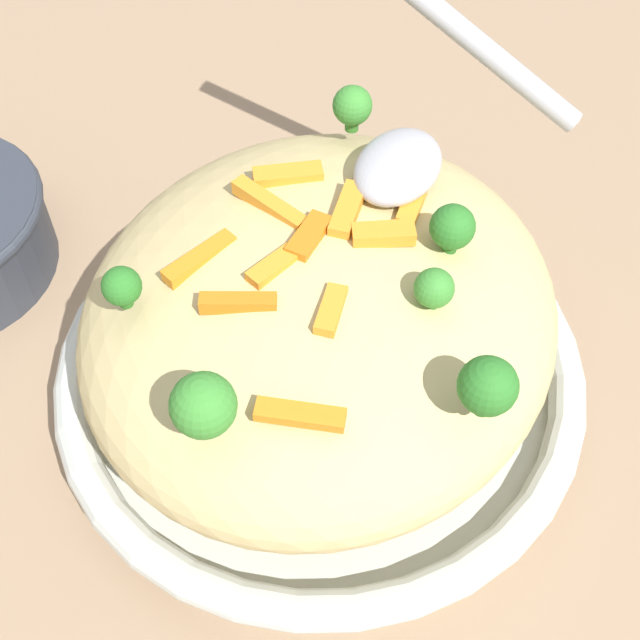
# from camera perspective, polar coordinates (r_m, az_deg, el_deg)

# --- Properties ---
(ground_plane) EXTENTS (2.40, 2.40, 0.00)m
(ground_plane) POSITION_cam_1_polar(r_m,az_deg,el_deg) (0.49, 0.00, -5.32)
(ground_plane) COLOR #9E7F60
(serving_bowl) EXTENTS (0.28, 0.28, 0.04)m
(serving_bowl) POSITION_cam_1_polar(r_m,az_deg,el_deg) (0.47, 0.00, -3.81)
(serving_bowl) COLOR silver
(serving_bowl) RESTS_ON ground_plane
(pasta_mound) EXTENTS (0.25, 0.23, 0.09)m
(pasta_mound) POSITION_cam_1_polar(r_m,az_deg,el_deg) (0.43, 0.00, 0.43)
(pasta_mound) COLOR #D1BA7A
(pasta_mound) RESTS_ON serving_bowl
(carrot_piece_0) EXTENTS (0.03, 0.01, 0.01)m
(carrot_piece_0) POSITION_cam_1_polar(r_m,az_deg,el_deg) (0.37, 0.73, 0.68)
(carrot_piece_0) COLOR orange
(carrot_piece_0) RESTS_ON pasta_mound
(carrot_piece_1) EXTENTS (0.02, 0.04, 0.01)m
(carrot_piece_1) POSITION_cam_1_polar(r_m,az_deg,el_deg) (0.42, -3.33, 7.56)
(carrot_piece_1) COLOR orange
(carrot_piece_1) RESTS_ON pasta_mound
(carrot_piece_2) EXTENTS (0.02, 0.03, 0.01)m
(carrot_piece_2) POSITION_cam_1_polar(r_m,az_deg,el_deg) (0.38, -5.40, 1.12)
(carrot_piece_2) COLOR orange
(carrot_piece_2) RESTS_ON pasta_mound
(carrot_piece_3) EXTENTS (0.03, 0.02, 0.01)m
(carrot_piece_3) POSITION_cam_1_polar(r_m,az_deg,el_deg) (0.39, -2.84, 3.69)
(carrot_piece_3) COLOR orange
(carrot_piece_3) RESTS_ON pasta_mound
(carrot_piece_4) EXTENTS (0.02, 0.04, 0.01)m
(carrot_piece_4) POSITION_cam_1_polar(r_m,az_deg,el_deg) (0.35, -1.31, -6.23)
(carrot_piece_4) COLOR orange
(carrot_piece_4) RESTS_ON pasta_mound
(carrot_piece_5) EXTENTS (0.03, 0.03, 0.01)m
(carrot_piece_5) POSITION_cam_1_polar(r_m,az_deg,el_deg) (0.43, -2.12, 9.47)
(carrot_piece_5) COLOR orange
(carrot_piece_5) RESTS_ON pasta_mound
(carrot_piece_6) EXTENTS (0.04, 0.02, 0.01)m
(carrot_piece_6) POSITION_cam_1_polar(r_m,az_deg,el_deg) (0.41, 1.35, 7.37)
(carrot_piece_6) COLOR orange
(carrot_piece_6) RESTS_ON pasta_mound
(carrot_piece_7) EXTENTS (0.04, 0.02, 0.01)m
(carrot_piece_7) POSITION_cam_1_polar(r_m,az_deg,el_deg) (0.40, -7.92, 4.03)
(carrot_piece_7) COLOR orange
(carrot_piece_7) RESTS_ON pasta_mound
(carrot_piece_8) EXTENTS (0.02, 0.03, 0.01)m
(carrot_piece_8) POSITION_cam_1_polar(r_m,az_deg,el_deg) (0.40, 4.19, 5.65)
(carrot_piece_8) COLOR orange
(carrot_piece_8) RESTS_ON pasta_mound
(carrot_piece_9) EXTENTS (0.03, 0.01, 0.01)m
(carrot_piece_9) POSITION_cam_1_polar(r_m,az_deg,el_deg) (0.40, -0.72, 5.47)
(carrot_piece_9) COLOR orange
(carrot_piece_9) RESTS_ON pasta_mound
(carrot_piece_10) EXTENTS (0.03, 0.01, 0.01)m
(carrot_piece_10) POSITION_cam_1_polar(r_m,az_deg,el_deg) (0.42, 6.05, 7.48)
(carrot_piece_10) COLOR orange
(carrot_piece_10) RESTS_ON pasta_mound
(broccoli_floret_0) EXTENTS (0.02, 0.02, 0.03)m
(broccoli_floret_0) POSITION_cam_1_polar(r_m,az_deg,el_deg) (0.46, 2.14, 13.87)
(broccoli_floret_0) COLOR #377928
(broccoli_floret_0) RESTS_ON pasta_mound
(broccoli_floret_1) EXTENTS (0.02, 0.02, 0.02)m
(broccoli_floret_1) POSITION_cam_1_polar(r_m,az_deg,el_deg) (0.38, 7.55, 2.13)
(broccoli_floret_1) COLOR #377928
(broccoli_floret_1) RESTS_ON pasta_mound
(broccoli_floret_2) EXTENTS (0.02, 0.02, 0.03)m
(broccoli_floret_2) POSITION_cam_1_polar(r_m,az_deg,el_deg) (0.35, 10.97, -4.33)
(broccoli_floret_2) COLOR #296820
(broccoli_floret_2) RESTS_ON pasta_mound
(broccoli_floret_3) EXTENTS (0.02, 0.02, 0.03)m
(broccoli_floret_3) POSITION_cam_1_polar(r_m,az_deg,el_deg) (0.40, 8.70, 6.03)
(broccoli_floret_3) COLOR #296820
(broccoli_floret_3) RESTS_ON pasta_mound
(broccoli_floret_4) EXTENTS (0.03, 0.03, 0.03)m
(broccoli_floret_4) POSITION_cam_1_polar(r_m,az_deg,el_deg) (0.33, -6.99, -5.95)
(broccoli_floret_4) COLOR #377928
(broccoli_floret_4) RESTS_ON pasta_mound
(broccoli_floret_5) EXTENTS (0.02, 0.02, 0.02)m
(broccoli_floret_5) POSITION_cam_1_polar(r_m,az_deg,el_deg) (0.38, -12.90, 2.15)
(broccoli_floret_5) COLOR #296820
(broccoli_floret_5) RESTS_ON pasta_mound
(serving_spoon) EXTENTS (0.10, 0.14, 0.09)m
(serving_spoon) POSITION_cam_1_polar(r_m,az_deg,el_deg) (0.44, 6.52, 13.19)
(serving_spoon) COLOR #B7B7BC
(serving_spoon) RESTS_ON pasta_mound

